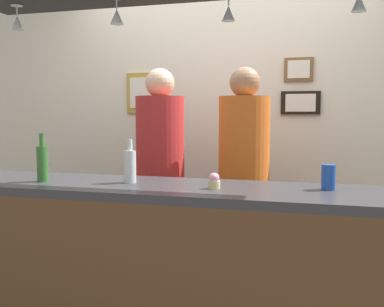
# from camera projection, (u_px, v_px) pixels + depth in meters

# --- Properties ---
(back_wall) EXTENTS (4.40, 0.06, 2.60)m
(back_wall) POSITION_uv_depth(u_px,v_px,m) (224.00, 127.00, 3.58)
(back_wall) COLOR silver
(back_wall) RESTS_ON ground_plane
(bar_counter) EXTENTS (2.70, 0.55, 1.05)m
(bar_counter) POSITION_uv_depth(u_px,v_px,m) (159.00, 261.00, 2.09)
(bar_counter) COLOR #38383D
(bar_counter) RESTS_ON ground_plane
(hanging_wineglass_far_left) EXTENTS (0.07, 0.07, 0.13)m
(hanging_wineglass_far_left) POSITION_uv_depth(u_px,v_px,m) (17.00, 22.00, 2.38)
(hanging_wineglass_far_left) COLOR silver
(hanging_wineglass_far_left) RESTS_ON overhead_glass_rack
(hanging_wineglass_left) EXTENTS (0.07, 0.07, 0.13)m
(hanging_wineglass_left) POSITION_uv_depth(u_px,v_px,m) (117.00, 16.00, 2.23)
(hanging_wineglass_left) COLOR silver
(hanging_wineglass_left) RESTS_ON overhead_glass_rack
(hanging_wineglass_center_left) EXTENTS (0.07, 0.07, 0.13)m
(hanging_wineglass_center_left) POSITION_uv_depth(u_px,v_px,m) (228.00, 12.00, 2.16)
(hanging_wineglass_center_left) COLOR silver
(hanging_wineglass_center_left) RESTS_ON overhead_glass_rack
(hanging_wineglass_center) EXTENTS (0.07, 0.07, 0.13)m
(hanging_wineglass_center) POSITION_uv_depth(u_px,v_px,m) (359.00, 2.00, 1.95)
(hanging_wineglass_center) COLOR silver
(hanging_wineglass_center) RESTS_ON overhead_glass_rack
(person_left_red_shirt) EXTENTS (0.34, 0.34, 1.73)m
(person_left_red_shirt) POSITION_uv_depth(u_px,v_px,m) (160.00, 166.00, 3.05)
(person_left_red_shirt) COLOR #2D334C
(person_left_red_shirt) RESTS_ON ground_plane
(person_middle_orange_shirt) EXTENTS (0.34, 0.34, 1.72)m
(person_middle_orange_shirt) POSITION_uv_depth(u_px,v_px,m) (244.00, 170.00, 2.90)
(person_middle_orange_shirt) COLOR #2D334C
(person_middle_orange_shirt) RESTS_ON ground_plane
(bottle_soda_clear) EXTENTS (0.06, 0.06, 0.23)m
(bottle_soda_clear) POSITION_uv_depth(u_px,v_px,m) (130.00, 165.00, 2.28)
(bottle_soda_clear) COLOR silver
(bottle_soda_clear) RESTS_ON bar_counter
(bottle_beer_green_import) EXTENTS (0.06, 0.06, 0.26)m
(bottle_beer_green_import) POSITION_uv_depth(u_px,v_px,m) (42.00, 162.00, 2.32)
(bottle_beer_green_import) COLOR #336B2D
(bottle_beer_green_import) RESTS_ON bar_counter
(drink_can) EXTENTS (0.07, 0.07, 0.12)m
(drink_can) POSITION_uv_depth(u_px,v_px,m) (328.00, 177.00, 2.08)
(drink_can) COLOR #1E4CB2
(drink_can) RESTS_ON bar_counter
(cupcake) EXTENTS (0.06, 0.06, 0.08)m
(cupcake) POSITION_uv_depth(u_px,v_px,m) (214.00, 181.00, 2.11)
(cupcake) COLOR beige
(cupcake) RESTS_ON bar_counter
(picture_frame_upper_small) EXTENTS (0.22, 0.02, 0.18)m
(picture_frame_upper_small) POSITION_uv_depth(u_px,v_px,m) (299.00, 69.00, 3.34)
(picture_frame_upper_small) COLOR brown
(picture_frame_upper_small) RESTS_ON back_wall
(picture_frame_lower_pair) EXTENTS (0.30, 0.02, 0.18)m
(picture_frame_lower_pair) POSITION_uv_depth(u_px,v_px,m) (300.00, 103.00, 3.36)
(picture_frame_lower_pair) COLOR black
(picture_frame_lower_pair) RESTS_ON back_wall
(picture_frame_caricature) EXTENTS (0.26, 0.02, 0.34)m
(picture_frame_caricature) POSITION_uv_depth(u_px,v_px,m) (141.00, 93.00, 3.69)
(picture_frame_caricature) COLOR #B29338
(picture_frame_caricature) RESTS_ON back_wall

